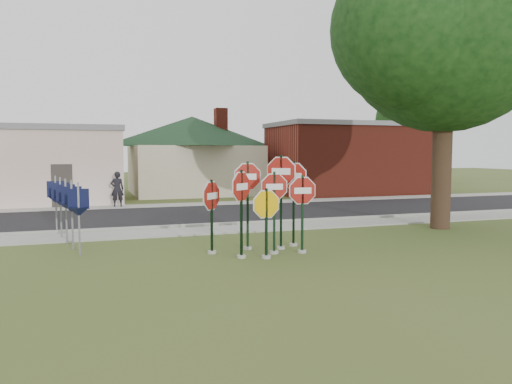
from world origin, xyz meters
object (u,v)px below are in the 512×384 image
object	(u,v)px
stop_sign_left	(241,201)
pedestrian	(117,189)
stop_sign_center	(274,202)
stop_sign_yellow	(266,216)
oak_tree	(446,25)

from	to	relation	value
stop_sign_left	pedestrian	bearing A→B (deg)	100.32
stop_sign_center	pedestrian	size ratio (longest dim) A/B	1.34
stop_sign_yellow	oak_tree	xyz separation A→B (m)	(7.83, 2.86, 6.18)
stop_sign_left	pedestrian	world-z (taller)	stop_sign_left
stop_sign_center	stop_sign_left	distance (m)	1.06
stop_sign_yellow	stop_sign_left	distance (m)	0.76
oak_tree	stop_sign_center	bearing A→B (deg)	-162.30
stop_sign_center	stop_sign_left	bearing A→B (deg)	-165.94
stop_sign_center	stop_sign_yellow	size ratio (longest dim) A/B	1.21
stop_sign_yellow	stop_sign_center	bearing A→B (deg)	50.56
oak_tree	pedestrian	bearing A→B (deg)	135.22
stop_sign_center	stop_sign_yellow	bearing A→B (deg)	-129.44
oak_tree	stop_sign_yellow	bearing A→B (deg)	-159.90
oak_tree	pedestrian	size ratio (longest dim) A/B	6.35
stop_sign_center	pedestrian	xyz separation A→B (m)	(-3.47, 13.17, -0.49)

